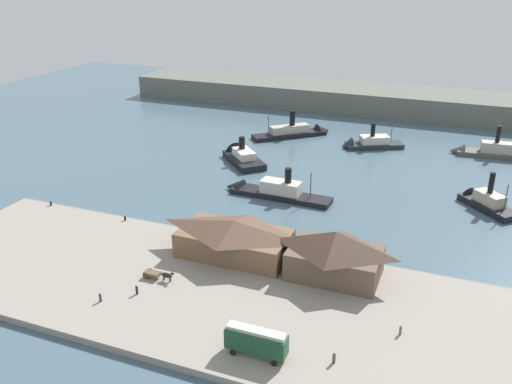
{
  "coord_description": "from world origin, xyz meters",
  "views": [
    {
      "loc": [
        35.59,
        -90.21,
        50.21
      ],
      "look_at": [
        -7.13,
        17.09,
        2.0
      ],
      "focal_mm": 38.63,
      "sensor_mm": 36.0,
      "label": 1
    }
  ],
  "objects_px": {
    "ferry_moored_east": "(489,151)",
    "ferry_departing_north": "(483,201)",
    "mooring_post_east": "(51,204)",
    "pedestrian_by_tram": "(334,358)",
    "ferry_shed_central_terminal": "(234,238)",
    "pedestrian_walking_west": "(400,330)",
    "ferry_shed_west_terminal": "(335,253)",
    "ferry_moored_west": "(241,156)",
    "pedestrian_near_cart": "(100,297)",
    "horse_cart": "(158,274)",
    "ferry_mid_harbor": "(298,132)",
    "mooring_post_center_east": "(125,218)",
    "ferry_outer_harbor": "(269,190)",
    "ferry_near_quay": "(367,144)",
    "street_tram": "(256,340)",
    "pedestrian_at_waters_edge": "(137,290)"
  },
  "relations": [
    {
      "from": "horse_cart",
      "to": "ferry_departing_north",
      "type": "height_order",
      "value": "ferry_departing_north"
    },
    {
      "from": "ferry_outer_harbor",
      "to": "mooring_post_east",
      "type": "bearing_deg",
      "value": -148.56
    },
    {
      "from": "pedestrian_walking_west",
      "to": "ferry_shed_west_terminal",
      "type": "bearing_deg",
      "value": 136.25
    },
    {
      "from": "ferry_shed_central_terminal",
      "to": "horse_cart",
      "type": "relative_size",
      "value": 3.55
    },
    {
      "from": "ferry_shed_central_terminal",
      "to": "ferry_departing_north",
      "type": "distance_m",
      "value": 59.32
    },
    {
      "from": "ferry_outer_harbor",
      "to": "ferry_shed_central_terminal",
      "type": "bearing_deg",
      "value": -81.28
    },
    {
      "from": "ferry_moored_east",
      "to": "ferry_near_quay",
      "type": "height_order",
      "value": "ferry_moored_east"
    },
    {
      "from": "ferry_shed_west_terminal",
      "to": "ferry_departing_north",
      "type": "distance_m",
      "value": 48.59
    },
    {
      "from": "street_tram",
      "to": "ferry_moored_east",
      "type": "height_order",
      "value": "ferry_moored_east"
    },
    {
      "from": "ferry_shed_central_terminal",
      "to": "pedestrian_near_cart",
      "type": "distance_m",
      "value": 25.6
    },
    {
      "from": "street_tram",
      "to": "pedestrian_near_cart",
      "type": "xyz_separation_m",
      "value": [
        -27.36,
        2.87,
        -1.73
      ]
    },
    {
      "from": "mooring_post_east",
      "to": "pedestrian_near_cart",
      "type": "bearing_deg",
      "value": -39.25
    },
    {
      "from": "pedestrian_by_tram",
      "to": "ferry_outer_harbor",
      "type": "distance_m",
      "value": 59.83
    },
    {
      "from": "mooring_post_east",
      "to": "pedestrian_walking_west",
      "type": "bearing_deg",
      "value": -12.9
    },
    {
      "from": "ferry_shed_central_terminal",
      "to": "pedestrian_near_cart",
      "type": "height_order",
      "value": "ferry_shed_central_terminal"
    },
    {
      "from": "ferry_shed_west_terminal",
      "to": "pedestrian_near_cart",
      "type": "height_order",
      "value": "ferry_shed_west_terminal"
    },
    {
      "from": "ferry_shed_west_terminal",
      "to": "ferry_mid_harbor",
      "type": "height_order",
      "value": "ferry_shed_west_terminal"
    },
    {
      "from": "horse_cart",
      "to": "ferry_moored_west",
      "type": "height_order",
      "value": "ferry_moored_west"
    },
    {
      "from": "street_tram",
      "to": "mooring_post_east",
      "type": "distance_m",
      "value": 66.95
    },
    {
      "from": "ferry_moored_east",
      "to": "ferry_near_quay",
      "type": "bearing_deg",
      "value": -171.45
    },
    {
      "from": "pedestrian_by_tram",
      "to": "ferry_moored_west",
      "type": "bearing_deg",
      "value": 121.45
    },
    {
      "from": "mooring_post_east",
      "to": "ferry_near_quay",
      "type": "bearing_deg",
      "value": 51.57
    },
    {
      "from": "mooring_post_center_east",
      "to": "ferry_outer_harbor",
      "type": "bearing_deg",
      "value": 49.33
    },
    {
      "from": "mooring_post_center_east",
      "to": "ferry_moored_west",
      "type": "bearing_deg",
      "value": 82.32
    },
    {
      "from": "ferry_shed_central_terminal",
      "to": "ferry_shed_west_terminal",
      "type": "relative_size",
      "value": 1.31
    },
    {
      "from": "ferry_departing_north",
      "to": "ferry_mid_harbor",
      "type": "bearing_deg",
      "value": 145.92
    },
    {
      "from": "mooring_post_east",
      "to": "ferry_moored_east",
      "type": "bearing_deg",
      "value": 40.16
    },
    {
      "from": "ferry_mid_harbor",
      "to": "ferry_shed_west_terminal",
      "type": "bearing_deg",
      "value": -68.35
    },
    {
      "from": "ferry_departing_north",
      "to": "ferry_near_quay",
      "type": "bearing_deg",
      "value": 134.54
    },
    {
      "from": "ferry_shed_central_terminal",
      "to": "pedestrian_walking_west",
      "type": "xyz_separation_m",
      "value": [
        31.37,
        -12.7,
        -2.69
      ]
    },
    {
      "from": "pedestrian_at_waters_edge",
      "to": "mooring_post_center_east",
      "type": "height_order",
      "value": "pedestrian_at_waters_edge"
    },
    {
      "from": "ferry_moored_east",
      "to": "ferry_departing_north",
      "type": "xyz_separation_m",
      "value": [
        -1.02,
        -37.81,
        0.03
      ]
    },
    {
      "from": "ferry_shed_central_terminal",
      "to": "pedestrian_at_waters_edge",
      "type": "bearing_deg",
      "value": -117.56
    },
    {
      "from": "ferry_shed_west_terminal",
      "to": "ferry_moored_west",
      "type": "relative_size",
      "value": 0.91
    },
    {
      "from": "ferry_shed_west_terminal",
      "to": "horse_cart",
      "type": "bearing_deg",
      "value": -156.01
    },
    {
      "from": "mooring_post_east",
      "to": "ferry_near_quay",
      "type": "distance_m",
      "value": 89.21
    },
    {
      "from": "ferry_shed_west_terminal",
      "to": "horse_cart",
      "type": "distance_m",
      "value": 29.88
    },
    {
      "from": "ferry_shed_central_terminal",
      "to": "ferry_departing_north",
      "type": "height_order",
      "value": "ferry_departing_north"
    },
    {
      "from": "mooring_post_center_east",
      "to": "ferry_departing_north",
      "type": "relative_size",
      "value": 0.06
    },
    {
      "from": "pedestrian_at_waters_edge",
      "to": "mooring_post_east",
      "type": "bearing_deg",
      "value": 148.25
    },
    {
      "from": "pedestrian_at_waters_edge",
      "to": "ferry_moored_east",
      "type": "bearing_deg",
      "value": 62.0
    },
    {
      "from": "street_tram",
      "to": "pedestrian_by_tram",
      "type": "height_order",
      "value": "street_tram"
    },
    {
      "from": "mooring_post_east",
      "to": "pedestrian_by_tram",
      "type": "bearing_deg",
      "value": -21.17
    },
    {
      "from": "ferry_moored_east",
      "to": "ferry_departing_north",
      "type": "height_order",
      "value": "ferry_moored_east"
    },
    {
      "from": "mooring_post_center_east",
      "to": "ferry_shed_west_terminal",
      "type": "bearing_deg",
      "value": -6.51
    },
    {
      "from": "pedestrian_walking_west",
      "to": "horse_cart",
      "type": "bearing_deg",
      "value": 179.78
    },
    {
      "from": "ferry_shed_central_terminal",
      "to": "ferry_mid_harbor",
      "type": "xyz_separation_m",
      "value": [
        -12.99,
        79.09,
        -3.28
      ]
    },
    {
      "from": "pedestrian_by_tram",
      "to": "ferry_shed_central_terminal",
      "type": "bearing_deg",
      "value": 137.42
    },
    {
      "from": "ferry_outer_harbor",
      "to": "ferry_departing_north",
      "type": "relative_size",
      "value": 1.82
    },
    {
      "from": "pedestrian_near_cart",
      "to": "mooring_post_east",
      "type": "relative_size",
      "value": 1.79
    }
  ]
}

